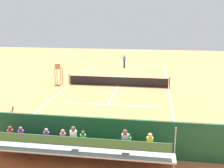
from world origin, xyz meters
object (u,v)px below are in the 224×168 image
Objects in this scene: tennis_net at (118,81)px; tennis_player at (124,60)px; tennis_ball_far at (119,72)px; courtside_bench at (134,140)px; tennis_ball_near at (141,68)px; equipment_bag at (95,145)px; line_judge at (12,123)px; bleacher_stand at (76,148)px; umpire_chair at (58,71)px; tennis_racket at (120,66)px.

tennis_player is at bearing -87.42° from tennis_net.
courtside_bench is at bearing 99.49° from tennis_ball_far.
tennis_ball_far is at bearing 45.86° from tennis_ball_near.
tennis_player reaches higher than tennis_ball_near.
equipment_bag is at bearing 3.51° from courtside_bench.
line_judge is at bearing 71.24° from tennis_net.
courtside_bench is 27.27× the size of tennis_ball_near.
equipment_bag is at bearing -104.61° from bleacher_stand.
equipment_bag reaches higher than tennis_ball_near.
umpire_chair is 1.11× the size of tennis_player.
tennis_ball_near is (-1.41, -23.06, -0.15)m from equipment_bag.
umpire_chair is 15.89m from courtside_bench.
tennis_player is at bearing -88.98° from bleacher_stand.
tennis_ball_near is 0.03× the size of line_judge.
tennis_racket is at bearing -115.35° from umpire_chair.
umpire_chair is 14.98m from equipment_bag.
courtside_bench is at bearing 177.99° from line_judge.
bleacher_stand is 26.13m from tennis_racket.
umpire_chair is 12.05m from tennis_racket.
tennis_racket is (-5.13, -10.83, -1.30)m from umpire_chair.
tennis_player reaches higher than equipment_bag.
tennis_racket is at bearing -98.02° from line_judge.
equipment_bag is 0.47× the size of line_judge.
line_judge is (4.42, -2.29, 0.08)m from bleacher_stand.
tennis_player is (0.46, -10.31, 0.51)m from tennis_net.
courtside_bench reaches higher than tennis_ball_near.
bleacher_stand is 10.07× the size of equipment_bag.
line_judge is (7.01, -0.25, 0.46)m from courtside_bench.
tennis_ball_far is at bearing 84.66° from tennis_player.
tennis_player is at bearing -99.63° from line_judge.
tennis_ball_near is (-1.91, -24.97, -0.90)m from bleacher_stand.
line_judge reaches higher than equipment_bag.
line_judge is at bearing 79.64° from tennis_ball_far.
equipment_bag is 23.74m from tennis_player.
line_judge is at bearing -4.35° from equipment_bag.
equipment_bag is at bearing 86.51° from tennis_ball_near.
tennis_ball_far is 20.27m from line_judge.
courtside_bench is 7.03m from line_judge.
tennis_net is 5.72× the size of courtside_bench.
bleacher_stand reaches higher than equipment_bag.
line_judge is at bearing 97.79° from umpire_chair.
tennis_player is at bearing -15.36° from tennis_ball_near.
tennis_ball_near is at bearing -93.49° from equipment_bag.
tennis_net is 6.96m from tennis_ball_far.
tennis_ball_near reaches higher than tennis_racket.
umpire_chair reaches higher than tennis_racket.
tennis_net is at bearing 95.68° from tennis_racket.
umpire_chair is at bearing -56.39° from courtside_bench.
bleacher_stand is at bearing 38.18° from courtside_bench.
line_judge is at bearing 81.98° from tennis_racket.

